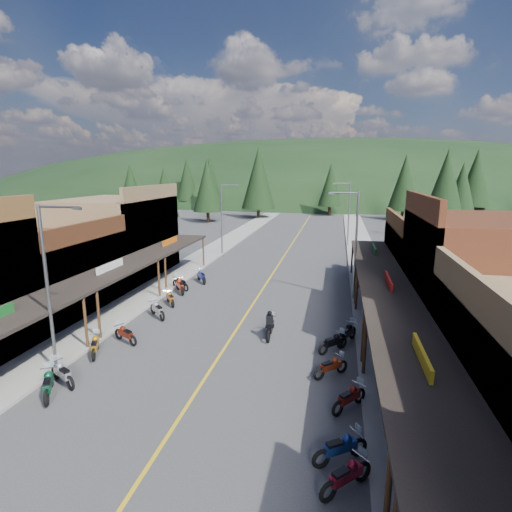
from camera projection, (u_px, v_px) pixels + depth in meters
The scene contains 42 objects.
ground at pixel (233, 335), 23.38m from camera, with size 220.00×220.00×0.00m, color #38383A.
centerline at pixel (281, 261), 42.54m from camera, with size 0.15×90.00×0.01m, color gold.
sidewalk_west at pixel (203, 257), 44.23m from camera, with size 3.40×94.00×0.15m, color gray.
sidewalk_east at pixel (365, 264), 40.82m from camera, with size 3.40×94.00×0.15m, color gray.
shop_west_2 at pixel (44, 274), 27.17m from camera, with size 10.90×9.00×6.20m.
shop_west_3 at pixel (117, 237), 36.17m from camera, with size 10.90×10.20×8.20m.
shop_east_2 at pixel (487, 282), 21.57m from camera, with size 10.90×9.00×8.20m.
shop_east_3 at pixel (441, 261), 30.98m from camera, with size 10.90×10.20×6.20m.
streetlight_0 at pixel (50, 283), 18.06m from camera, with size 2.16×0.18×8.00m.
streetlight_1 at pixel (223, 216), 44.88m from camera, with size 2.16×0.18×8.00m.
streetlight_2 at pixel (354, 241), 28.75m from camera, with size 2.16×0.18×8.00m.
streetlight_3 at pixel (348, 211), 49.83m from camera, with size 2.16×0.18×8.00m.
ridge_hill at pixel (323, 196), 152.71m from camera, with size 310.00×140.00×60.00m, color black.
pine_0 at pixel (131, 184), 89.25m from camera, with size 5.04×5.04×11.00m.
pine_1 at pixel (210, 180), 93.62m from camera, with size 5.88×5.88×12.50m.
pine_2 at pixel (258, 178), 79.23m from camera, with size 6.72×6.72×14.00m.
pine_3 at pixel (330, 185), 84.47m from camera, with size 5.04×5.04×11.00m.
pine_4 at pixel (405, 182), 75.82m from camera, with size 5.88×5.88×12.50m.
pine_5 at pixel (476, 178), 84.03m from camera, with size 6.72×6.72×14.00m.
pine_7 at pixel (187, 180), 100.94m from camera, with size 5.88×5.88×12.50m.
pine_8 at pixel (164, 192), 64.76m from camera, with size 4.48×4.48×10.00m.
pine_9 at pixel (461, 191), 60.46m from camera, with size 4.93×4.93×10.80m.
pine_10 at pixel (207, 185), 73.38m from camera, with size 5.38×5.38×11.60m.
pine_11 at pixel (445, 187), 54.36m from camera, with size 5.82×5.82×12.40m.
bike_west_4 at pixel (48, 383), 16.89m from camera, with size 0.72×2.16×1.24m, color #0E462C, non-canonical shape.
bike_west_5 at pixel (62, 372), 17.84m from camera, with size 0.69×2.06×1.18m, color #939297, non-canonical shape.
bike_west_6 at pixel (95, 345), 20.72m from camera, with size 0.67×2.02×1.15m, color #B4740C, non-canonical shape.
bike_west_7 at pixel (125, 333), 22.19m from camera, with size 0.66×1.97×1.13m, color maroon, non-canonical shape.
bike_west_8 at pixel (157, 309), 26.00m from camera, with size 0.71×2.14×1.22m, color gray, non-canonical shape.
bike_west_9 at pixel (170, 298), 28.50m from camera, with size 0.64×1.92×1.10m, color #C75F0E, non-canonical shape.
bike_west_10 at pixel (180, 285), 31.34m from camera, with size 0.75×2.24×1.28m, color #B8260D, non-canonical shape.
bike_west_11 at pixel (180, 283), 32.17m from camera, with size 0.70×2.09×1.19m, color black, non-canonical shape.
bike_west_12 at pixel (201, 276), 34.22m from camera, with size 0.72×2.17×1.24m, color navy, non-canonical shape.
bike_east_3 at pixel (346, 475), 11.86m from camera, with size 0.68×2.03×1.16m, color maroon, non-canonical shape.
bike_east_4 at pixel (340, 447), 13.06m from camera, with size 0.68×2.04×1.17m, color navy, non-canonical shape.
bike_east_5 at pixel (349, 397), 15.97m from camera, with size 0.66×1.99×1.14m, color maroon, non-canonical shape.
bike_east_6 at pixel (331, 366), 18.54m from camera, with size 0.65×1.94×1.11m, color maroon, non-canonical shape.
bike_east_7 at pixel (333, 342), 21.10m from camera, with size 0.67×2.00×1.14m, color black, non-canonical shape.
bike_east_8 at pixel (347, 333), 22.14m from camera, with size 0.73×2.20×1.26m, color black, non-canonical shape.
rider_on_bike at pixel (270, 326), 22.96m from camera, with size 0.85×2.24×1.68m.
pedestrian_east_a at pixel (396, 407), 14.41m from camera, with size 0.66×0.43×1.80m, color black.
pedestrian_east_b at pixel (360, 278), 32.32m from camera, with size 0.77×0.44×1.57m, color brown.
Camera 1 is at (5.70, -21.18, 9.43)m, focal length 28.00 mm.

